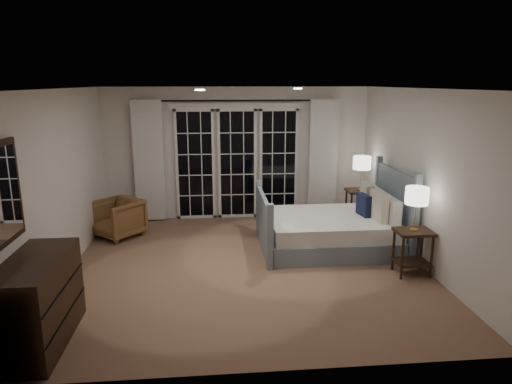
{
  "coord_description": "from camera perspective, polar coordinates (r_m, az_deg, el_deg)",
  "views": [
    {
      "loc": [
        -0.45,
        -6.15,
        2.59
      ],
      "look_at": [
        0.14,
        0.17,
        1.05
      ],
      "focal_mm": 32.0,
      "sensor_mm": 36.0,
      "label": 1
    }
  ],
  "objects": [
    {
      "name": "floor",
      "position": [
        6.68,
        -1.1,
        -9.16
      ],
      "size": [
        5.0,
        5.0,
        0.0
      ],
      "primitive_type": "plane",
      "color": "#886149",
      "rests_on": "ground"
    },
    {
      "name": "ceiling",
      "position": [
        6.16,
        -1.21,
        12.8
      ],
      "size": [
        5.0,
        5.0,
        0.0
      ],
      "primitive_type": "plane",
      "rotation": [
        3.14,
        0.0,
        0.0
      ],
      "color": "silver",
      "rests_on": "wall_back"
    },
    {
      "name": "wall_left",
      "position": [
        6.61,
        -23.3,
        0.83
      ],
      "size": [
        0.02,
        5.0,
        2.5
      ],
      "primitive_type": "cube",
      "color": "silver",
      "rests_on": "floor"
    },
    {
      "name": "wall_right",
      "position": [
        6.95,
        19.87,
        1.71
      ],
      "size": [
        0.02,
        5.0,
        2.5
      ],
      "primitive_type": "cube",
      "color": "silver",
      "rests_on": "floor"
    },
    {
      "name": "wall_back",
      "position": [
        8.76,
        -2.38,
        4.83
      ],
      "size": [
        5.0,
        0.02,
        2.5
      ],
      "primitive_type": "cube",
      "color": "silver",
      "rests_on": "floor"
    },
    {
      "name": "wall_front",
      "position": [
        3.91,
        1.6,
        -6.39
      ],
      "size": [
        5.0,
        0.02,
        2.5
      ],
      "primitive_type": "cube",
      "color": "silver",
      "rests_on": "floor"
    },
    {
      "name": "french_doors",
      "position": [
        8.75,
        -2.36,
        3.75
      ],
      "size": [
        2.5,
        0.04,
        2.2
      ],
      "color": "black",
      "rests_on": "wall_back"
    },
    {
      "name": "curtain_rod",
      "position": [
        8.57,
        -2.41,
        11.35
      ],
      "size": [
        3.5,
        0.03,
        0.03
      ],
      "primitive_type": "cylinder",
      "rotation": [
        0.0,
        1.57,
        0.0
      ],
      "color": "black",
      "rests_on": "wall_back"
    },
    {
      "name": "curtain_left",
      "position": [
        8.73,
        -13.24,
        3.78
      ],
      "size": [
        0.55,
        0.1,
        2.25
      ],
      "primitive_type": "cube",
      "color": "white",
      "rests_on": "curtain_rod"
    },
    {
      "name": "curtain_right",
      "position": [
        8.9,
        8.36,
        4.18
      ],
      "size": [
        0.55,
        0.1,
        2.25
      ],
      "primitive_type": "cube",
      "color": "white",
      "rests_on": "curtain_rod"
    },
    {
      "name": "downlight_a",
      "position": [
        6.86,
        5.25,
        12.75
      ],
      "size": [
        0.12,
        0.12,
        0.01
      ],
      "primitive_type": "cylinder",
      "color": "white",
      "rests_on": "ceiling"
    },
    {
      "name": "downlight_b",
      "position": [
        5.75,
        -7.03,
        12.55
      ],
      "size": [
        0.12,
        0.12,
        0.01
      ],
      "primitive_type": "cylinder",
      "color": "white",
      "rests_on": "ceiling"
    },
    {
      "name": "bed",
      "position": [
        7.36,
        9.64,
        -4.54
      ],
      "size": [
        2.14,
        1.53,
        1.24
      ],
      "color": "slate",
      "rests_on": "floor"
    },
    {
      "name": "nightstand_left",
      "position": [
        6.61,
        19.01,
        -6.34
      ],
      "size": [
        0.48,
        0.39,
        0.63
      ],
      "color": "#311B10",
      "rests_on": "floor"
    },
    {
      "name": "nightstand_right",
      "position": [
        8.65,
        12.85,
        -1.16
      ],
      "size": [
        0.5,
        0.4,
        0.65
      ],
      "color": "#311B10",
      "rests_on": "floor"
    },
    {
      "name": "lamp_left",
      "position": [
        6.42,
        19.48,
        -0.51
      ],
      "size": [
        0.31,
        0.31,
        0.6
      ],
      "color": "tan",
      "rests_on": "nightstand_left"
    },
    {
      "name": "lamp_right",
      "position": [
        8.5,
        13.11,
        3.54
      ],
      "size": [
        0.32,
        0.32,
        0.62
      ],
      "color": "tan",
      "rests_on": "nightstand_right"
    },
    {
      "name": "armchair",
      "position": [
        8.12,
        -16.91,
        -3.16
      ],
      "size": [
        1.0,
        1.0,
        0.65
      ],
      "primitive_type": "imported",
      "rotation": [
        0.0,
        0.0,
        -0.72
      ],
      "color": "brown",
      "rests_on": "floor"
    },
    {
      "name": "dresser",
      "position": [
        5.16,
        -25.59,
        -12.28
      ],
      "size": [
        0.54,
        1.27,
        0.9
      ],
      "color": "#311B10",
      "rests_on": "floor"
    }
  ]
}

